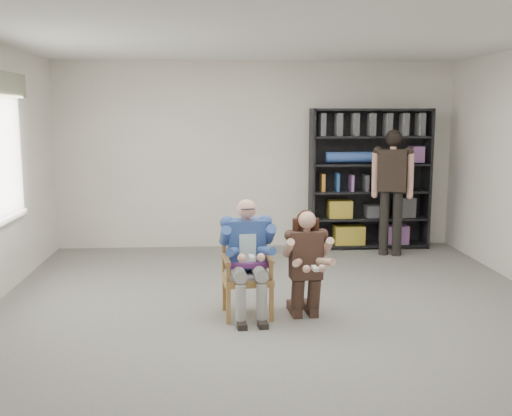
{
  "coord_description": "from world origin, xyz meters",
  "views": [
    {
      "loc": [
        -0.62,
        -5.54,
        2.02
      ],
      "look_at": [
        -0.2,
        0.6,
        1.05
      ],
      "focal_mm": 42.0,
      "sensor_mm": 36.0,
      "label": 1
    }
  ],
  "objects_px": {
    "bookshelf": "(370,179)",
    "standing_man": "(392,194)",
    "seated_man": "(247,258)",
    "kneeling_woman": "(307,265)",
    "armchair": "(247,271)"
  },
  "relations": [
    {
      "from": "seated_man",
      "to": "kneeling_woman",
      "type": "height_order",
      "value": "seated_man"
    },
    {
      "from": "bookshelf",
      "to": "kneeling_woman",
      "type": "bearing_deg",
      "value": -114.52
    },
    {
      "from": "armchair",
      "to": "seated_man",
      "type": "xyz_separation_m",
      "value": [
        0.0,
        0.0,
        0.14
      ]
    },
    {
      "from": "seated_man",
      "to": "kneeling_woman",
      "type": "relative_size",
      "value": 1.09
    },
    {
      "from": "armchair",
      "to": "bookshelf",
      "type": "relative_size",
      "value": 0.44
    },
    {
      "from": "bookshelf",
      "to": "armchair",
      "type": "bearing_deg",
      "value": -123.68
    },
    {
      "from": "armchair",
      "to": "seated_man",
      "type": "bearing_deg",
      "value": 0.0
    },
    {
      "from": "bookshelf",
      "to": "standing_man",
      "type": "xyz_separation_m",
      "value": [
        0.19,
        -0.53,
        -0.15
      ]
    },
    {
      "from": "bookshelf",
      "to": "standing_man",
      "type": "distance_m",
      "value": 0.58
    },
    {
      "from": "armchair",
      "to": "kneeling_woman",
      "type": "bearing_deg",
      "value": -16.28
    },
    {
      "from": "armchair",
      "to": "kneeling_woman",
      "type": "relative_size",
      "value": 0.84
    },
    {
      "from": "armchair",
      "to": "standing_man",
      "type": "height_order",
      "value": "standing_man"
    },
    {
      "from": "standing_man",
      "to": "kneeling_woman",
      "type": "bearing_deg",
      "value": -101.91
    },
    {
      "from": "kneeling_woman",
      "to": "standing_man",
      "type": "bearing_deg",
      "value": 53.61
    },
    {
      "from": "seated_man",
      "to": "standing_man",
      "type": "relative_size",
      "value": 0.67
    }
  ]
}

